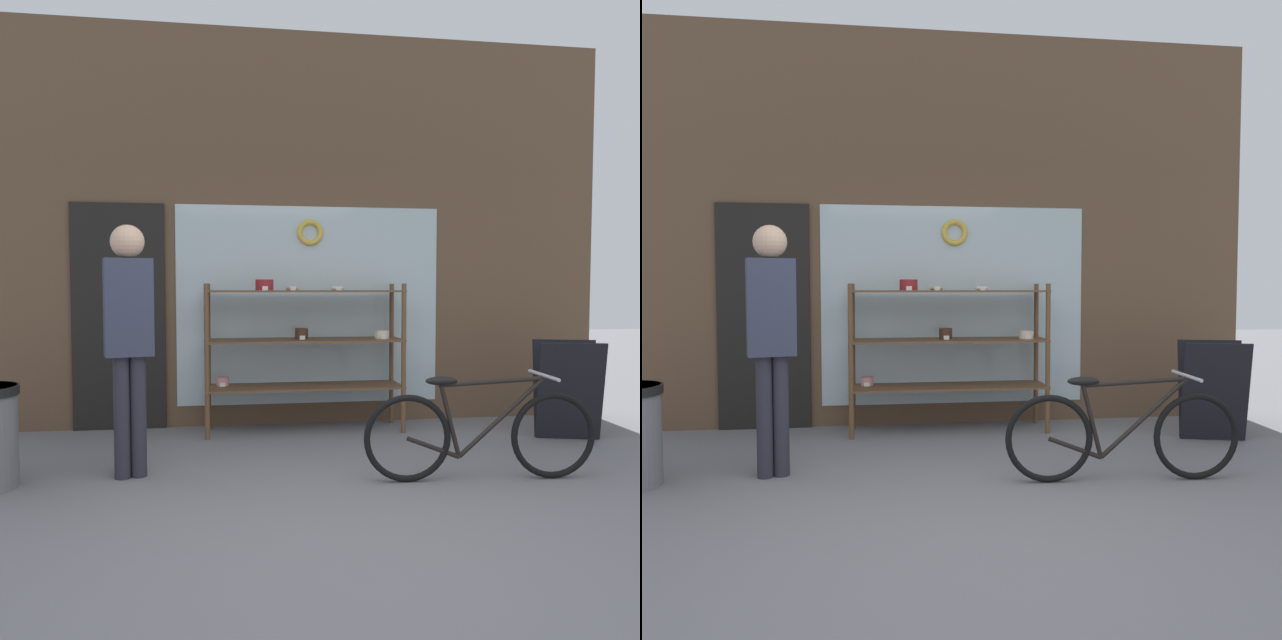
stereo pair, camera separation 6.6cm
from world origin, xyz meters
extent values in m
plane|color=slate|center=(0.00, 0.00, 0.00)|extent=(30.00, 30.00, 0.00)
cube|color=brown|center=(0.00, 2.95, 1.88)|extent=(6.28, 0.08, 3.76)
cube|color=silver|center=(0.20, 2.90, 1.15)|extent=(2.53, 0.02, 1.90)
cube|color=black|center=(-1.59, 2.89, 1.05)|extent=(0.84, 0.03, 2.10)
torus|color=gold|center=(0.20, 2.88, 1.85)|extent=(0.26, 0.06, 0.26)
cylinder|color=brown|center=(-0.77, 2.36, 0.68)|extent=(0.04, 0.04, 1.36)
cylinder|color=brown|center=(0.98, 2.36, 0.68)|extent=(0.04, 0.04, 1.36)
cylinder|color=brown|center=(-0.77, 2.78, 0.68)|extent=(0.04, 0.04, 1.36)
cylinder|color=brown|center=(0.98, 2.78, 0.68)|extent=(0.04, 0.04, 1.36)
cube|color=brown|center=(0.11, 2.57, 0.41)|extent=(1.80, 0.47, 0.02)
cube|color=brown|center=(0.11, 2.57, 0.84)|extent=(1.80, 0.47, 0.02)
cube|color=brown|center=(0.11, 2.57, 1.29)|extent=(1.80, 0.47, 0.02)
torus|color=tan|center=(0.00, 2.62, 1.31)|extent=(0.12, 0.12, 0.03)
cube|color=white|center=(0.00, 2.55, 1.32)|extent=(0.05, 0.00, 0.04)
cylinder|color=beige|center=(0.83, 2.55, 0.89)|extent=(0.13, 0.13, 0.07)
cube|color=white|center=(0.83, 2.47, 0.87)|extent=(0.05, 0.00, 0.04)
cylinder|color=#422619|center=(0.08, 2.60, 0.90)|extent=(0.12, 0.12, 0.10)
cube|color=white|center=(0.08, 2.54, 0.87)|extent=(0.05, 0.00, 0.04)
torus|color=beige|center=(0.42, 2.64, 1.32)|extent=(0.12, 0.12, 0.03)
cube|color=white|center=(0.42, 2.57, 1.32)|extent=(0.05, 0.00, 0.04)
cylinder|color=maroon|center=(-0.26, 2.52, 1.35)|extent=(0.16, 0.16, 0.10)
cube|color=white|center=(-0.26, 2.43, 1.32)|extent=(0.05, 0.00, 0.04)
cylinder|color=pink|center=(-0.64, 2.68, 0.46)|extent=(0.11, 0.11, 0.08)
cube|color=white|center=(-0.64, 2.62, 0.44)|extent=(0.05, 0.00, 0.04)
torus|color=black|center=(0.61, 0.96, 0.30)|extent=(0.60, 0.08, 0.60)
torus|color=black|center=(1.63, 0.90, 0.30)|extent=(0.60, 0.08, 0.60)
cylinder|color=black|center=(1.26, 0.92, 0.43)|extent=(0.61, 0.07, 0.56)
cylinder|color=black|center=(1.20, 0.92, 0.68)|extent=(0.72, 0.08, 0.07)
cylinder|color=black|center=(0.90, 0.94, 0.41)|extent=(0.16, 0.04, 0.50)
cylinder|color=black|center=(0.79, 0.95, 0.23)|extent=(0.37, 0.06, 0.16)
ellipsoid|color=black|center=(0.84, 0.95, 0.69)|extent=(0.23, 0.10, 0.06)
cylinder|color=#B2B2B7|center=(1.55, 0.90, 0.72)|extent=(0.05, 0.46, 0.02)
cube|color=black|center=(2.31, 1.84, 0.43)|extent=(0.58, 0.35, 0.85)
cube|color=black|center=(2.37, 2.01, 0.43)|extent=(0.58, 0.35, 0.85)
cylinder|color=#282833|center=(-1.32, 1.34, 0.42)|extent=(0.11, 0.11, 0.85)
cylinder|color=#282833|center=(-1.22, 1.37, 0.42)|extent=(0.11, 0.11, 0.85)
cube|color=#33384C|center=(-1.27, 1.35, 1.19)|extent=(0.35, 0.25, 0.67)
sphere|color=tan|center=(-1.27, 1.35, 1.64)|extent=(0.23, 0.23, 0.23)
camera|label=1|loc=(-0.60, -3.08, 1.32)|focal=35.00mm
camera|label=2|loc=(-0.54, -3.09, 1.32)|focal=35.00mm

